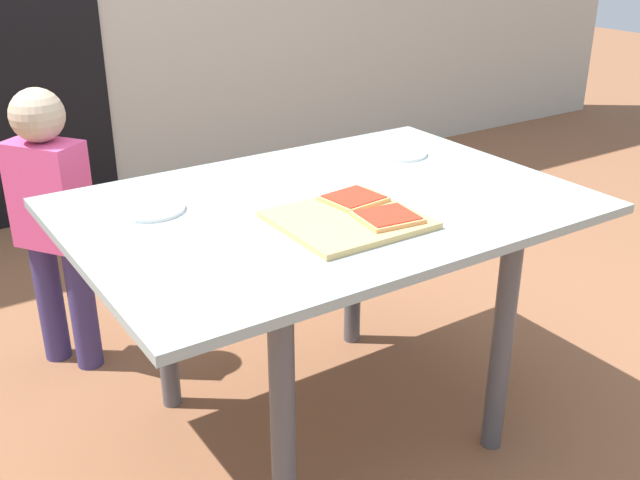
% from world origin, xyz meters
% --- Properties ---
extents(ground_plane, '(16.00, 16.00, 0.00)m').
position_xyz_m(ground_plane, '(0.00, 0.00, 0.00)').
color(ground_plane, brown).
extents(house_door, '(0.90, 0.02, 2.00)m').
position_xyz_m(house_door, '(-0.33, 2.21, 1.00)').
color(house_door, black).
rests_on(house_door, ground).
extents(dining_table, '(1.38, 0.96, 0.75)m').
position_xyz_m(dining_table, '(0.00, 0.00, 0.65)').
color(dining_table, '#92A4A2').
rests_on(dining_table, ground).
extents(cutting_board, '(0.35, 0.33, 0.02)m').
position_xyz_m(cutting_board, '(-0.04, -0.16, 0.75)').
color(cutting_board, tan).
rests_on(cutting_board, dining_table).
extents(pizza_slice_far_right, '(0.16, 0.15, 0.01)m').
position_xyz_m(pizza_slice_far_right, '(0.04, -0.08, 0.77)').
color(pizza_slice_far_right, tan).
rests_on(pizza_slice_far_right, cutting_board).
extents(pizza_slice_near_right, '(0.16, 0.15, 0.01)m').
position_xyz_m(pizza_slice_near_right, '(0.03, -0.23, 0.77)').
color(pizza_slice_near_right, tan).
rests_on(pizza_slice_near_right, cutting_board).
extents(plate_white_left, '(0.18, 0.18, 0.01)m').
position_xyz_m(plate_white_left, '(-0.43, 0.20, 0.75)').
color(plate_white_left, white).
rests_on(plate_white_left, dining_table).
extents(plate_white_right, '(0.18, 0.18, 0.01)m').
position_xyz_m(plate_white_right, '(0.44, 0.23, 0.75)').
color(plate_white_right, white).
rests_on(plate_white_right, dining_table).
extents(child_left, '(0.25, 0.28, 0.98)m').
position_xyz_m(child_left, '(-0.55, 0.79, 0.56)').
color(child_left, '#3B3166').
rests_on(child_left, ground).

